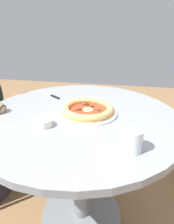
% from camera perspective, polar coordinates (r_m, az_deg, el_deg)
% --- Properties ---
extents(ground_plane, '(6.00, 6.00, 0.02)m').
position_cam_1_polar(ground_plane, '(1.47, -1.62, -27.77)').
color(ground_plane, olive).
extents(dining_table, '(1.00, 1.00, 0.73)m').
position_cam_1_polar(dining_table, '(1.07, -2.00, -8.09)').
color(dining_table, gray).
rests_on(dining_table, ground).
extents(pizza_on_plate, '(0.29, 0.29, 0.04)m').
position_cam_1_polar(pizza_on_plate, '(0.99, 0.26, 0.66)').
color(pizza_on_plate, white).
rests_on(pizza_on_plate, dining_table).
extents(water_glass, '(0.07, 0.07, 0.09)m').
position_cam_1_polar(water_glass, '(0.72, 13.05, -8.40)').
color(water_glass, silver).
rests_on(water_glass, dining_table).
extents(steak_knife, '(0.13, 0.18, 0.01)m').
position_cam_1_polar(steak_knife, '(1.26, -10.19, 4.71)').
color(steak_knife, silver).
rests_on(steak_knife, dining_table).
extents(ramekin_capers, '(0.07, 0.07, 0.03)m').
position_cam_1_polar(ramekin_capers, '(0.89, -12.58, -3.02)').
color(ramekin_capers, white).
rests_on(ramekin_capers, dining_table).
extents(fork_utensil, '(0.03, 0.17, 0.00)m').
position_cam_1_polar(fork_utensil, '(0.95, -22.71, -3.80)').
color(fork_utensil, '#BCBCC1').
rests_on(fork_utensil, dining_table).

